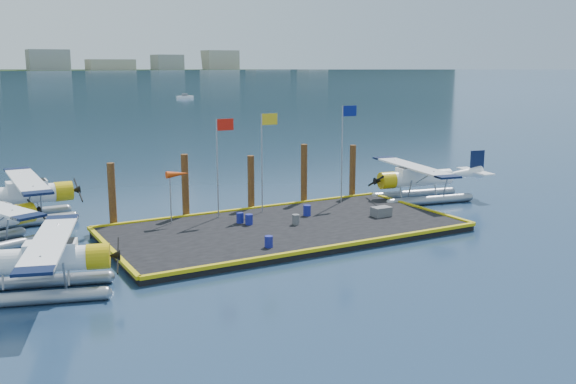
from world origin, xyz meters
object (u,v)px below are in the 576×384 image
object	(u,v)px
drum_0	(249,219)
windsock	(178,175)
drum_1	(296,219)
piling_4	(352,173)
piling_3	(304,176)
piling_0	(112,197)
seaplane_d	(418,181)
piling_1	(185,188)
piling_2	(251,185)
drum_2	(307,210)
drum_3	(269,242)
seaplane_c	(21,198)
flagpole_yellow	(265,147)
seaplane_a	(42,264)
flagpole_red	(220,152)
crate	(381,212)
drum_5	(240,218)
flagpole_blue	(345,139)

from	to	relation	value
drum_0	windsock	world-z (taller)	windsock
windsock	drum_1	bearing A→B (deg)	-33.51
windsock	piling_4	xyz separation A→B (m)	(13.53, 1.60, -1.23)
drum_0	piling_3	world-z (taller)	piling_3
drum_1	piling_0	bearing A→B (deg)	149.61
seaplane_d	piling_1	bearing A→B (deg)	91.07
piling_2	piling_3	distance (m)	4.01
seaplane_d	drum_2	size ratio (longest dim) A/B	14.73
drum_3	seaplane_c	bearing A→B (deg)	127.47
flagpole_yellow	piling_2	bearing A→B (deg)	97.21
drum_0	piling_4	size ratio (longest dim) A/B	0.15
seaplane_a	piling_0	distance (m)	10.89
seaplane_d	piling_4	size ratio (longest dim) A/B	2.44
flagpole_red	piling_3	world-z (taller)	flagpole_red
seaplane_c	crate	bearing A→B (deg)	61.14
drum_1	piling_1	bearing A→B (deg)	131.24
seaplane_a	piling_4	bearing A→B (deg)	129.82
crate	piling_0	distance (m)	16.19
seaplane_a	drum_5	xyz separation A→B (m)	(11.89, 5.99, -0.71)
flagpole_red	piling_0	world-z (taller)	flagpole_red
piling_0	piling_1	xyz separation A→B (m)	(4.50, 0.00, 0.10)
seaplane_c	drum_0	size ratio (longest dim) A/B	16.30
seaplane_c	drum_5	size ratio (longest dim) A/B	16.59
crate	flagpole_red	distance (m)	10.50
drum_0	piling_4	xyz separation A→B (m)	(10.14, 4.13, 1.29)
drum_0	flagpole_yellow	size ratio (longest dim) A/B	0.10
drum_0	flagpole_blue	xyz separation A→B (m)	(8.34, 2.53, 3.98)
drum_2	windsock	size ratio (longest dim) A/B	0.21
seaplane_a	windsock	distance (m)	11.94
seaplane_a	piling_1	bearing A→B (deg)	150.82
piling_2	piling_0	bearing A→B (deg)	180.00
drum_2	drum_3	bearing A→B (deg)	-136.28
seaplane_d	flagpole_blue	xyz separation A→B (m)	(-5.66, 0.92, 3.18)
flagpole_red	piling_1	bearing A→B (deg)	136.85
seaplane_c	piling_4	xyz separation A→B (m)	(21.51, -4.43, 0.43)
seaplane_d	drum_5	world-z (taller)	seaplane_d
seaplane_c	drum_3	distance (m)	16.80
drum_0	seaplane_a	bearing A→B (deg)	-156.27
drum_5	piling_1	xyz separation A→B (m)	(-2.08, 3.49, 1.40)
drum_3	flagpole_blue	bearing A→B (deg)	37.48
drum_3	piling_3	world-z (taller)	piling_3
drum_0	windsock	distance (m)	4.92
crate	piling_4	xyz separation A→B (m)	(2.10, 6.17, 1.31)
flagpole_yellow	drum_2	bearing A→B (deg)	-51.72
flagpole_yellow	windsock	size ratio (longest dim) A/B	1.99
piling_1	drum_3	bearing A→B (deg)	-82.31
drum_5	piling_0	world-z (taller)	piling_0
seaplane_c	piling_2	world-z (taller)	piling_2
piling_3	seaplane_d	bearing A→B (deg)	-17.79
seaplane_c	crate	distance (m)	22.14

